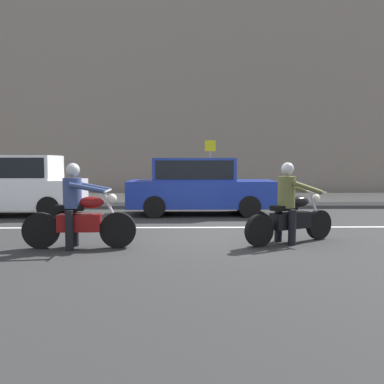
% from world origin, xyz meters
% --- Properties ---
extents(ground_plane, '(80.00, 80.00, 0.00)m').
position_xyz_m(ground_plane, '(0.00, 0.00, 0.00)').
color(ground_plane, '#282828').
extents(sidewalk_slab, '(40.00, 4.40, 0.14)m').
position_xyz_m(sidewalk_slab, '(0.00, 8.00, 0.07)').
color(sidewalk_slab, '#A8A399').
rests_on(sidewalk_slab, ground_plane).
extents(building_facade, '(40.00, 1.40, 9.30)m').
position_xyz_m(building_facade, '(0.00, 11.40, 4.65)').
color(building_facade, slate).
rests_on(building_facade, ground_plane).
extents(lane_marking_stripe, '(18.00, 0.14, 0.01)m').
position_xyz_m(lane_marking_stripe, '(0.52, 0.90, 0.00)').
color(lane_marking_stripe, silver).
rests_on(lane_marking_stripe, ground_plane).
extents(motorcycle_with_rider_olive, '(1.98, 1.16, 1.60)m').
position_xyz_m(motorcycle_with_rider_olive, '(1.49, -1.01, 0.65)').
color(motorcycle_with_rider_olive, black).
rests_on(motorcycle_with_rider_olive, ground_plane).
extents(motorcycle_with_rider_denim_blue, '(2.10, 0.70, 1.59)m').
position_xyz_m(motorcycle_with_rider_denim_blue, '(-2.59, -1.45, 0.65)').
color(motorcycle_with_rider_denim_blue, black).
rests_on(motorcycle_with_rider_denim_blue, ground_plane).
extents(parked_sedan_cobalt_blue, '(4.41, 1.82, 1.72)m').
position_xyz_m(parked_sedan_cobalt_blue, '(-0.19, 3.45, 0.88)').
color(parked_sedan_cobalt_blue, navy).
rests_on(parked_sedan_cobalt_blue, ground_plane).
extents(parked_hatchback_white, '(3.91, 1.76, 1.80)m').
position_xyz_m(parked_hatchback_white, '(-5.67, 3.28, 0.93)').
color(parked_hatchback_white, silver).
rests_on(parked_hatchback_white, ground_plane).
extents(street_sign_post, '(0.44, 0.08, 2.37)m').
position_xyz_m(street_sign_post, '(0.43, 7.73, 1.59)').
color(street_sign_post, gray).
rests_on(street_sign_post, sidewalk_slab).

